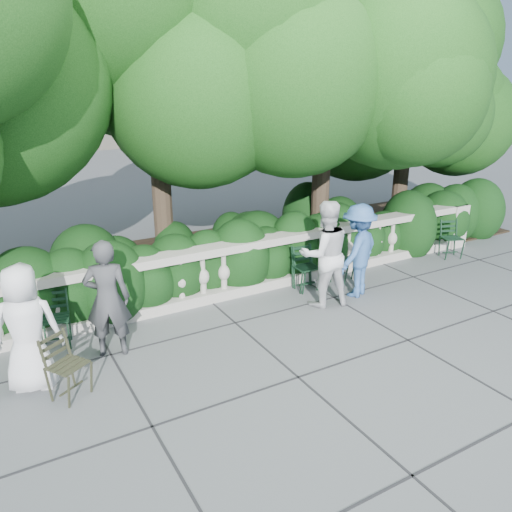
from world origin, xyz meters
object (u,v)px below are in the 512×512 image
chair_e (311,293)px  person_older_blue (358,251)px  person_woman_grey (107,299)px  chair_d (348,282)px  person_casual_man (325,254)px  chair_b (58,351)px  chair_f (453,260)px  chair_weathered (81,400)px  person_businessman (26,329)px  chair_c (309,292)px

chair_e → person_older_blue: person_older_blue is taller
chair_e → person_woman_grey: person_woman_grey is taller
chair_e → person_woman_grey: 3.85m
chair_d → person_casual_man: size_ratio=0.45×
chair_b → chair_f: size_ratio=1.00×
chair_weathered → person_businessman: size_ratio=0.50×
person_older_blue → chair_d: bearing=-140.7°
chair_c → person_businessman: person_businessman is taller
chair_b → chair_d: same height
chair_f → person_businessman: bearing=-155.1°
chair_c → chair_weathered: same height
chair_e → chair_weathered: (-4.37, -1.26, 0.00)m
chair_b → person_woman_grey: person_woman_grey is taller
person_businessman → person_older_blue: 5.46m
chair_d → person_woman_grey: person_woman_grey is taller
person_businessman → chair_c: bearing=-151.7°
person_businessman → chair_b: bearing=-96.3°
chair_weathered → chair_e: bearing=-16.7°
chair_b → person_businessman: person_businessman is taller
chair_d → person_older_blue: size_ratio=0.50×
chair_b → chair_e: (4.42, -0.12, 0.00)m
chair_c → chair_e: same height
person_older_blue → person_casual_man: bearing=-21.0°
chair_weathered → chair_d: bearing=-18.9°
chair_e → person_businessman: size_ratio=0.50×
chair_c → person_casual_man: bearing=-94.2°
person_older_blue → chair_f: bearing=163.7°
chair_d → chair_weathered: 5.45m
chair_f → person_older_blue: 3.23m
chair_f → chair_b: bearing=-160.5°
chair_f → person_businessman: (-8.55, -0.61, 0.83)m
chair_c → chair_f: same height
chair_d → person_older_blue: 1.02m
chair_f → person_woman_grey: bearing=-157.2°
chair_f → person_casual_man: size_ratio=0.45×
chair_f → person_woman_grey: person_woman_grey is taller
chair_b → person_businessman: 1.22m
person_woman_grey → person_casual_man: person_casual_man is taller
chair_weathered → person_older_blue: 5.15m
person_businessman → person_casual_man: size_ratio=0.90×
person_woman_grey → person_older_blue: person_woman_grey is taller
chair_d → chair_f: size_ratio=1.00×
chair_c → person_older_blue: size_ratio=0.50×
chair_b → chair_e: same height
chair_d → person_businessman: 5.83m
chair_d → chair_e: (-0.91, -0.05, 0.00)m
chair_d → person_older_blue: (-0.27, -0.51, 0.85)m
chair_e → chair_f: same height
chair_c → chair_weathered: bearing=-157.8°
chair_d → chair_b: bearing=151.7°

